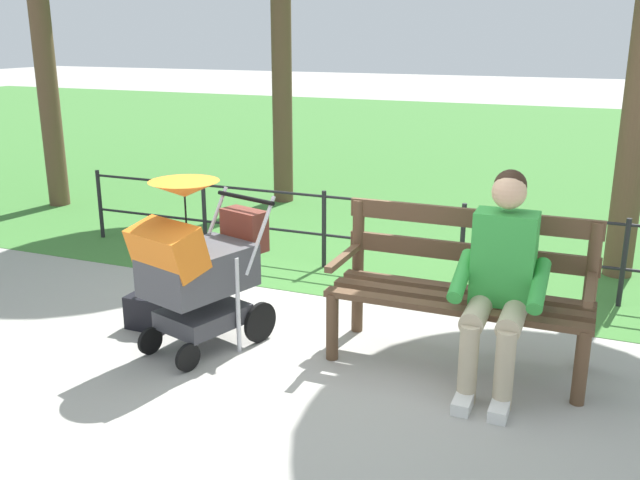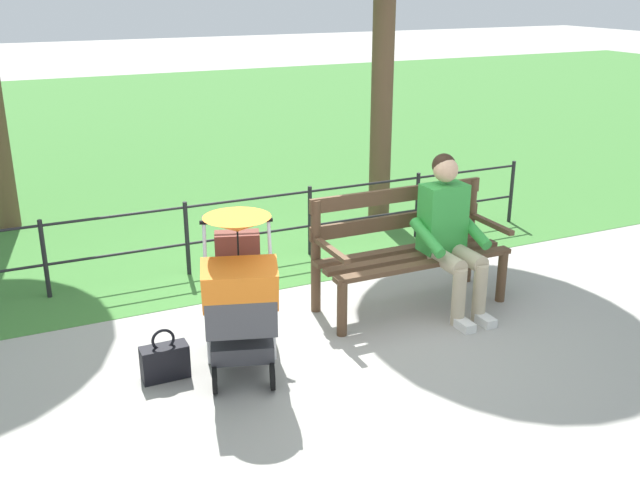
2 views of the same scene
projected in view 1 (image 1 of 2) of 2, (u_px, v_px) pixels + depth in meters
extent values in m
plane|color=#9E9B93|center=(325.00, 343.00, 4.77)|extent=(60.00, 60.00, 0.00)
cube|color=#3D7533|center=(509.00, 149.00, 12.56)|extent=(40.00, 16.00, 0.01)
cube|color=brown|center=(463.00, 290.00, 4.48)|extent=(1.60, 0.10, 0.04)
cube|color=brown|center=(457.00, 299.00, 4.32)|extent=(1.60, 0.10, 0.04)
cube|color=brown|center=(451.00, 310.00, 4.16)|extent=(1.60, 0.10, 0.04)
cube|color=brown|center=(468.00, 253.00, 4.50)|extent=(1.60, 0.04, 0.12)
cube|color=brown|center=(471.00, 218.00, 4.44)|extent=(1.60, 0.04, 0.12)
cylinder|color=brown|center=(581.00, 368.00, 3.93)|extent=(0.08, 0.08, 0.45)
cylinder|color=brown|center=(589.00, 297.00, 4.28)|extent=(0.08, 0.08, 0.95)
cube|color=brown|center=(590.00, 288.00, 3.99)|extent=(0.05, 0.56, 0.04)
cylinder|color=brown|center=(332.00, 326.00, 4.48)|extent=(0.08, 0.08, 0.45)
cylinder|color=brown|center=(358.00, 267.00, 4.83)|extent=(0.08, 0.08, 0.95)
cube|color=brown|center=(344.00, 257.00, 4.54)|extent=(0.05, 0.56, 0.04)
cylinder|color=tan|center=(512.00, 318.00, 3.99)|extent=(0.14, 0.40, 0.14)
cylinder|color=tan|center=(477.00, 313.00, 4.06)|extent=(0.14, 0.40, 0.14)
cylinder|color=tan|center=(504.00, 370.00, 3.88)|extent=(0.11, 0.11, 0.47)
cylinder|color=tan|center=(468.00, 364.00, 3.95)|extent=(0.11, 0.11, 0.47)
cube|color=silver|center=(499.00, 409.00, 3.86)|extent=(0.10, 0.22, 0.07)
cube|color=silver|center=(463.00, 402.00, 3.94)|extent=(0.10, 0.22, 0.07)
cube|color=green|center=(504.00, 258.00, 4.14)|extent=(0.36, 0.22, 0.56)
cylinder|color=green|center=(539.00, 285.00, 3.98)|extent=(0.09, 0.43, 0.23)
cylinder|color=green|center=(462.00, 276.00, 4.14)|extent=(0.09, 0.43, 0.23)
sphere|color=tan|center=(509.00, 192.00, 4.02)|extent=(0.20, 0.20, 0.20)
sphere|color=black|center=(510.00, 186.00, 4.04)|extent=(0.19, 0.19, 0.19)
cylinder|color=black|center=(260.00, 322.00, 4.75)|extent=(0.11, 0.28, 0.28)
cylinder|color=black|center=(214.00, 306.00, 5.04)|extent=(0.11, 0.28, 0.28)
cylinder|color=black|center=(188.00, 358.00, 4.35)|extent=(0.08, 0.18, 0.18)
cylinder|color=black|center=(150.00, 341.00, 4.59)|extent=(0.08, 0.18, 0.18)
cube|color=#38383D|center=(203.00, 316.00, 4.65)|extent=(0.56, 0.62, 0.12)
cylinder|color=silver|center=(238.00, 305.00, 4.55)|extent=(0.03, 0.03, 0.65)
cylinder|color=silver|center=(192.00, 289.00, 4.84)|extent=(0.03, 0.03, 0.65)
cube|color=#47474C|center=(199.00, 270.00, 4.54)|extent=(0.64, 0.79, 0.28)
cube|color=orange|center=(167.00, 249.00, 4.31)|extent=(0.55, 0.43, 0.33)
cylinder|color=black|center=(245.00, 198.00, 4.75)|extent=(0.51, 0.18, 0.03)
cylinder|color=silver|center=(260.00, 235.00, 4.59)|extent=(0.11, 0.29, 0.49)
cylinder|color=silver|center=(213.00, 224.00, 4.88)|extent=(0.11, 0.29, 0.49)
cone|color=orange|center=(184.00, 189.00, 4.33)|extent=(0.55, 0.55, 0.10)
cylinder|color=black|center=(186.00, 217.00, 4.38)|extent=(0.01, 0.01, 0.30)
cube|color=brown|center=(244.00, 230.00, 4.80)|extent=(0.35, 0.25, 0.28)
cube|color=black|center=(148.00, 313.00, 4.96)|extent=(0.32, 0.14, 0.24)
torus|color=black|center=(146.00, 291.00, 4.91)|extent=(0.16, 0.02, 0.16)
cylinder|color=black|center=(624.00, 263.00, 5.30)|extent=(0.04, 0.04, 0.70)
cylinder|color=black|center=(462.00, 245.00, 5.75)|extent=(0.04, 0.04, 0.70)
cylinder|color=black|center=(324.00, 229.00, 6.20)|extent=(0.04, 0.04, 0.70)
cylinder|color=black|center=(205.00, 216.00, 6.65)|extent=(0.04, 0.04, 0.70)
cylinder|color=black|center=(100.00, 204.00, 7.10)|extent=(0.04, 0.04, 0.70)
cylinder|color=black|center=(392.00, 203.00, 5.89)|extent=(6.13, 0.02, 0.02)
cylinder|color=black|center=(390.00, 243.00, 5.99)|extent=(6.13, 0.02, 0.02)
cylinder|color=brown|center=(282.00, 57.00, 8.26)|extent=(0.24, 0.24, 3.48)
cylinder|color=brown|center=(44.00, 59.00, 8.07)|extent=(0.24, 0.24, 3.44)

